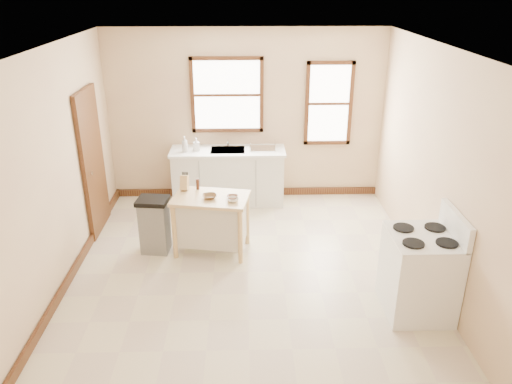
# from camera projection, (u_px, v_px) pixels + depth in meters

# --- Properties ---
(floor) EXTENTS (5.00, 5.00, 0.00)m
(floor) POSITION_uv_depth(u_px,v_px,m) (248.00, 272.00, 6.43)
(floor) COLOR beige
(floor) RESTS_ON ground
(ceiling) EXTENTS (5.00, 5.00, 0.00)m
(ceiling) POSITION_uv_depth(u_px,v_px,m) (246.00, 48.00, 5.31)
(ceiling) COLOR white
(ceiling) RESTS_ON ground
(wall_back) EXTENTS (4.50, 0.04, 2.80)m
(wall_back) POSITION_uv_depth(u_px,v_px,m) (246.00, 116.00, 8.16)
(wall_back) COLOR beige
(wall_back) RESTS_ON ground
(wall_left) EXTENTS (0.04, 5.00, 2.80)m
(wall_left) POSITION_uv_depth(u_px,v_px,m) (55.00, 172.00, 5.82)
(wall_left) COLOR beige
(wall_left) RESTS_ON ground
(wall_right) EXTENTS (0.04, 5.00, 2.80)m
(wall_right) POSITION_uv_depth(u_px,v_px,m) (436.00, 169.00, 5.92)
(wall_right) COLOR beige
(wall_right) RESTS_ON ground
(window_main) EXTENTS (1.17, 0.06, 1.22)m
(window_main) POSITION_uv_depth(u_px,v_px,m) (227.00, 95.00, 8.00)
(window_main) COLOR #3A180F
(window_main) RESTS_ON wall_back
(window_side) EXTENTS (0.77, 0.06, 1.37)m
(window_side) POSITION_uv_depth(u_px,v_px,m) (329.00, 104.00, 8.10)
(window_side) COLOR #3A180F
(window_side) RESTS_ON wall_back
(door_left) EXTENTS (0.06, 0.90, 2.10)m
(door_left) POSITION_uv_depth(u_px,v_px,m) (93.00, 162.00, 7.15)
(door_left) COLOR #3A180F
(door_left) RESTS_ON ground
(baseboard_back) EXTENTS (4.50, 0.04, 0.12)m
(baseboard_back) POSITION_uv_depth(u_px,v_px,m) (246.00, 192.00, 8.67)
(baseboard_back) COLOR #3A180F
(baseboard_back) RESTS_ON ground
(baseboard_left) EXTENTS (0.04, 5.00, 0.12)m
(baseboard_left) POSITION_uv_depth(u_px,v_px,m) (74.00, 270.00, 6.35)
(baseboard_left) COLOR #3A180F
(baseboard_left) RESTS_ON ground
(sink_counter) EXTENTS (1.86, 0.62, 0.92)m
(sink_counter) POSITION_uv_depth(u_px,v_px,m) (228.00, 176.00, 8.26)
(sink_counter) COLOR silver
(sink_counter) RESTS_ON ground
(faucet) EXTENTS (0.03, 0.03, 0.22)m
(faucet) POSITION_uv_depth(u_px,v_px,m) (228.00, 140.00, 8.19)
(faucet) COLOR silver
(faucet) RESTS_ON sink_counter
(soap_bottle_a) EXTENTS (0.10, 0.10, 0.25)m
(soap_bottle_a) POSITION_uv_depth(u_px,v_px,m) (185.00, 144.00, 7.94)
(soap_bottle_a) COLOR #B2B2B2
(soap_bottle_a) RESTS_ON sink_counter
(soap_bottle_b) EXTENTS (0.11, 0.11, 0.21)m
(soap_bottle_b) POSITION_uv_depth(u_px,v_px,m) (196.00, 144.00, 8.01)
(soap_bottle_b) COLOR #B2B2B2
(soap_bottle_b) RESTS_ON sink_counter
(dish_rack) EXTENTS (0.47, 0.38, 0.11)m
(dish_rack) POSITION_uv_depth(u_px,v_px,m) (263.00, 146.00, 8.09)
(dish_rack) COLOR silver
(dish_rack) RESTS_ON sink_counter
(kitchen_island) EXTENTS (1.09, 0.80, 0.81)m
(kitchen_island) POSITION_uv_depth(u_px,v_px,m) (212.00, 224.00, 6.78)
(kitchen_island) COLOR tan
(kitchen_island) RESTS_ON ground
(knife_block) EXTENTS (0.12, 0.12, 0.20)m
(knife_block) POSITION_uv_depth(u_px,v_px,m) (184.00, 183.00, 6.79)
(knife_block) COLOR #DFB275
(knife_block) RESTS_ON kitchen_island
(pepper_grinder) EXTENTS (0.05, 0.05, 0.15)m
(pepper_grinder) POSITION_uv_depth(u_px,v_px,m) (198.00, 184.00, 6.83)
(pepper_grinder) COLOR #432012
(pepper_grinder) RESTS_ON kitchen_island
(bowl_a) EXTENTS (0.22, 0.22, 0.05)m
(bowl_a) POSITION_uv_depth(u_px,v_px,m) (210.00, 196.00, 6.57)
(bowl_a) COLOR brown
(bowl_a) RESTS_ON kitchen_island
(bowl_b) EXTENTS (0.16, 0.16, 0.04)m
(bowl_b) POSITION_uv_depth(u_px,v_px,m) (232.00, 197.00, 6.57)
(bowl_b) COLOR brown
(bowl_b) RESTS_ON kitchen_island
(bowl_c) EXTENTS (0.18, 0.18, 0.05)m
(bowl_c) POSITION_uv_depth(u_px,v_px,m) (233.00, 200.00, 6.48)
(bowl_c) COLOR white
(bowl_c) RESTS_ON kitchen_island
(trash_bin) EXTENTS (0.44, 0.38, 0.79)m
(trash_bin) POSITION_uv_depth(u_px,v_px,m) (155.00, 225.00, 6.78)
(trash_bin) COLOR slate
(trash_bin) RESTS_ON ground
(gas_stove) EXTENTS (0.76, 0.77, 1.22)m
(gas_stove) POSITION_uv_depth(u_px,v_px,m) (420.00, 263.00, 5.47)
(gas_stove) COLOR white
(gas_stove) RESTS_ON ground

